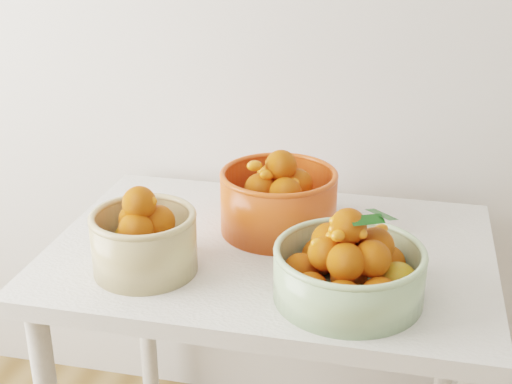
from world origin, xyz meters
TOP-DOWN VIEW (x-y plane):
  - table at (-0.22, 1.60)m, footprint 1.00×0.70m
  - bowl_cream at (-0.46, 1.44)m, footprint 0.26×0.26m
  - bowl_green at (-0.02, 1.42)m, footprint 0.39×0.39m
  - bowl_orange at (-0.22, 1.69)m, footprint 0.31×0.31m

SIDE VIEW (x-z plane):
  - table at x=-0.22m, z-range 0.28..1.03m
  - bowl_green at x=-0.02m, z-range 0.72..0.91m
  - bowl_cream at x=-0.46m, z-range 0.73..0.92m
  - bowl_orange at x=-0.22m, z-range 0.73..0.93m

